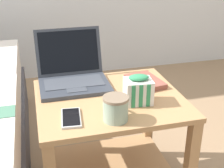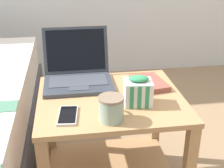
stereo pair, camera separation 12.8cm
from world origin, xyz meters
name	(u,v)px [view 1 (the left image)]	position (x,y,z in m)	size (l,w,h in m)	color
bedside_table	(110,134)	(0.00, 0.00, 0.35)	(0.63, 0.54, 0.54)	tan
laptop	(73,74)	(-0.13, 0.18, 0.59)	(0.32, 0.31, 0.24)	#333842
mug_front_left	(115,107)	(-0.03, -0.19, 0.59)	(0.10, 0.14, 0.10)	#8CA593
snack_bag	(138,90)	(0.10, -0.08, 0.59)	(0.12, 0.10, 0.12)	white
cell_phone	(71,118)	(-0.19, -0.14, 0.54)	(0.09, 0.15, 0.01)	#B7BABC
closed_book	(145,81)	(0.20, 0.09, 0.55)	(0.16, 0.21, 0.02)	brown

